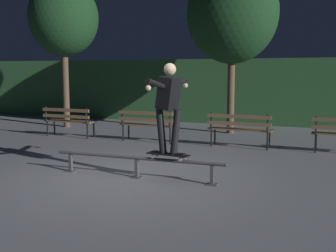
{
  "coord_description": "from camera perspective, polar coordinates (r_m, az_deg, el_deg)",
  "views": [
    {
      "loc": [
        3.03,
        -6.49,
        1.88
      ],
      "look_at": [
        0.3,
        0.86,
        0.85
      ],
      "focal_mm": 43.93,
      "sensor_mm": 36.0,
      "label": 1
    }
  ],
  "objects": [
    {
      "name": "park_bench_left_center",
      "position": [
        11.1,
        -2.89,
        0.51
      ],
      "size": [
        1.62,
        0.49,
        0.88
      ],
      "color": "black",
      "rests_on": "ground"
    },
    {
      "name": "ground_plane",
      "position": [
        7.4,
        -4.55,
        -7.25
      ],
      "size": [
        90.0,
        90.0,
        0.0
      ],
      "primitive_type": "plane",
      "color": "slate"
    },
    {
      "name": "skateboard",
      "position": [
        7.13,
        0.05,
        -3.99
      ],
      "size": [
        0.8,
        0.31,
        0.09
      ],
      "color": "black",
      "rests_on": "grind_rail"
    },
    {
      "name": "hedge_backdrop",
      "position": [
        15.59,
        9.14,
        4.81
      ],
      "size": [
        24.0,
        1.2,
        2.36
      ],
      "primitive_type": "cube",
      "color": "#2D5B33",
      "rests_on": "ground"
    },
    {
      "name": "tree_behind_benches",
      "position": [
        12.94,
        8.93,
        15.18
      ],
      "size": [
        2.75,
        2.75,
        5.16
      ],
      "color": "brown",
      "rests_on": "ground"
    },
    {
      "name": "tree_far_left",
      "position": [
        14.69,
        -14.29,
        14.26
      ],
      "size": [
        2.33,
        2.33,
        4.98
      ],
      "color": "brown",
      "rests_on": "ground"
    },
    {
      "name": "park_bench_leftmost",
      "position": [
        12.29,
        -13.66,
        0.98
      ],
      "size": [
        1.62,
        0.49,
        0.88
      ],
      "color": "black",
      "rests_on": "ground"
    },
    {
      "name": "skateboarder",
      "position": [
        7.0,
        0.07,
        3.54
      ],
      "size": [
        0.63,
        1.4,
        1.56
      ],
      "color": "black",
      "rests_on": "skateboard"
    },
    {
      "name": "park_bench_right_center",
      "position": [
        10.38,
        9.9,
        -0.08
      ],
      "size": [
        1.62,
        0.49,
        0.88
      ],
      "color": "black",
      "rests_on": "ground"
    },
    {
      "name": "grind_rail",
      "position": [
        7.39,
        -4.37,
        -4.95
      ],
      "size": [
        3.26,
        0.18,
        0.39
      ],
      "color": "#47474C",
      "rests_on": "ground"
    }
  ]
}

